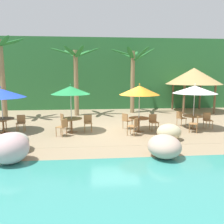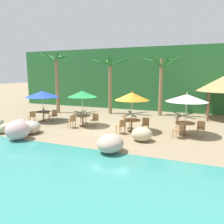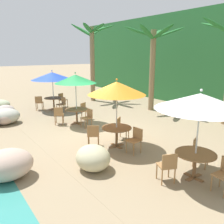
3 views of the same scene
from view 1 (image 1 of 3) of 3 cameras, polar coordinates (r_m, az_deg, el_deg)
The scene contains 27 objects.
ground_plane at distance 12.31m, azimuth 0.56°, elevation -4.73°, with size 120.00×120.00×0.00m, color #937F60.
terrace_deck at distance 12.30m, azimuth 0.56°, elevation -4.71°, with size 18.00×5.20×0.01m.
foliage_backdrop at distance 20.91m, azimuth -1.89°, elevation 9.36°, with size 28.00×2.40×6.00m.
rock_seawall at distance 9.13m, azimuth -14.00°, elevation -7.51°, with size 16.40×3.36×1.05m.
umbrella_blue at distance 12.92m, azimuth -25.77°, elevation 4.23°, with size 2.44×2.44×2.39m.
dining_table_blue at distance 13.10m, azimuth -25.33°, elevation -2.02°, with size 1.10×1.10×0.74m.
chair_blue_seaward at distance 13.01m, azimuth -21.58°, elevation -2.30°, with size 0.46×0.47×0.87m.
chair_blue_inland at distance 13.95m, azimuth -25.89°, elevation -1.84°, with size 0.56×0.56×0.87m.
umbrella_green at distance 11.88m, azimuth -10.21°, elevation 5.33°, with size 1.97×1.97×2.51m.
dining_table_green at distance 12.09m, azimuth -9.99°, elevation -2.14°, with size 1.10×1.10×0.74m.
chair_green_seaward at distance 12.20m, azimuth -5.97°, elevation -2.42°, with size 0.44×0.45×0.87m.
chair_green_inland at distance 12.86m, azimuth -11.77°, elevation -1.97°, with size 0.57×0.57×0.87m.
chair_green_left at distance 11.39m, azimuth -12.07°, elevation -3.43°, with size 0.58×0.58×0.87m.
umbrella_orange at distance 11.91m, azimuth 6.80°, elevation 5.36°, with size 2.06×2.06×2.52m.
dining_table_orange at distance 12.12m, azimuth 6.66°, elevation -2.03°, with size 1.10×1.10×0.74m.
chair_orange_seaward at distance 12.52m, azimuth 10.20°, elevation -2.22°, with size 0.47×0.48×0.87m.
chair_orange_inland at distance 12.66m, azimuth 3.56°, elevation -1.96°, with size 0.59×0.59×0.87m.
chair_orange_left at distance 11.34m, azimuth 5.44°, elevation -3.32°, with size 0.59×0.59×0.87m.
umbrella_white at distance 13.25m, azimuth 19.78°, elevation 5.25°, with size 2.34×2.34×2.49m.
dining_table_white at distance 13.43m, azimuth 19.41°, elevation -1.39°, with size 1.10×1.10×0.74m.
chair_white_seaward at distance 13.86m, azimuth 22.53°, elevation -1.67°, with size 0.44×0.45×0.87m.
chair_white_inland at distance 13.96m, azimuth 16.57°, elevation -1.27°, with size 0.56×0.55×0.87m.
chair_white_left at distance 12.62m, azimuth 19.87°, elevation -2.54°, with size 0.56×0.55×0.87m.
palm_tree_nearest at distance 16.55m, azimuth -25.70°, elevation 10.81°, with size 2.97×2.91×5.30m.
palm_tree_second at distance 16.86m, azimuth -8.95°, elevation 10.62°, with size 3.53×3.32×4.86m.
palm_tree_third at distance 17.96m, azimuth 5.13°, elevation 10.63°, with size 3.40×3.31×4.96m.
palapa_hut at distance 19.64m, azimuth 19.54°, elevation 8.33°, with size 4.39×4.39×3.48m.
Camera 1 is at (-1.18, -11.88, 2.99)m, focal length 37.00 mm.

